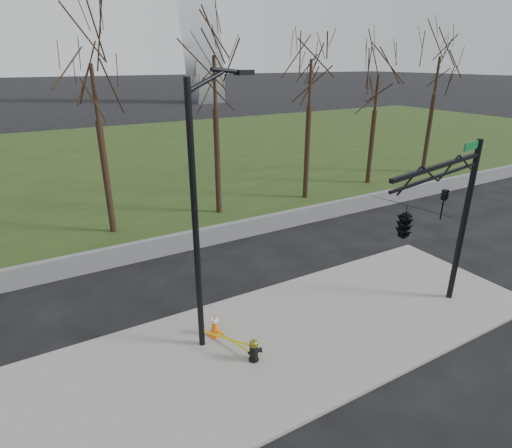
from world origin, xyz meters
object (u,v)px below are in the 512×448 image
street_light (201,203)px  traffic_cone (215,324)px  fire_hydrant (254,350)px  traffic_signal_mast (420,215)px

street_light → traffic_cone: bearing=10.0°
fire_hydrant → traffic_cone: traffic_cone is taller
fire_hydrant → traffic_signal_mast: bearing=-1.6°
fire_hydrant → street_light: 4.59m
fire_hydrant → traffic_cone: size_ratio=0.97×
street_light → fire_hydrant: bearing=-78.7°
traffic_cone → traffic_signal_mast: bearing=-28.2°
traffic_cone → street_light: 4.23m
traffic_cone → traffic_signal_mast: (5.38, -2.89, 3.66)m
traffic_cone → traffic_signal_mast: 7.12m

